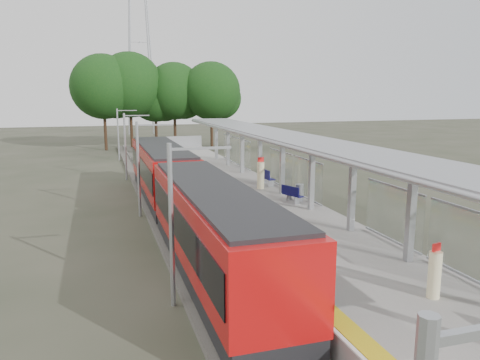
# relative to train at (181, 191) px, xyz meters

# --- Properties ---
(trackbed) EXTENTS (3.00, 70.00, 0.24)m
(trackbed) POSITION_rel_train_xyz_m (-0.00, 4.34, -1.93)
(trackbed) COLOR #59544C
(trackbed) RESTS_ON ground
(platform) EXTENTS (6.00, 50.00, 1.00)m
(platform) POSITION_rel_train_xyz_m (4.50, 4.34, -1.55)
(platform) COLOR gray
(platform) RESTS_ON ground
(tactile_strip) EXTENTS (0.60, 50.00, 0.02)m
(tactile_strip) POSITION_rel_train_xyz_m (1.95, 4.34, -1.04)
(tactile_strip) COLOR yellow
(tactile_strip) RESTS_ON platform
(end_fence) EXTENTS (6.00, 0.10, 1.20)m
(end_fence) POSITION_rel_train_xyz_m (4.50, 29.29, -0.45)
(end_fence) COLOR #9EA0A5
(end_fence) RESTS_ON platform
(train) EXTENTS (2.74, 27.60, 3.62)m
(train) POSITION_rel_train_xyz_m (0.00, 0.00, 0.00)
(train) COLOR black
(train) RESTS_ON ground
(canopy) EXTENTS (3.27, 38.00, 3.66)m
(canopy) POSITION_rel_train_xyz_m (6.11, 0.53, 2.15)
(canopy) COLOR #9EA0A5
(canopy) RESTS_ON platform
(pylon) EXTENTS (8.00, 4.00, 38.00)m
(pylon) POSITION_rel_train_xyz_m (3.50, 57.34, 16.95)
(pylon) COLOR #9EA0A5
(pylon) RESTS_ON ground
(tree_cluster) EXTENTS (20.87, 9.91, 12.08)m
(tree_cluster) POSITION_rel_train_xyz_m (2.97, 37.41, 5.43)
(tree_cluster) COLOR #382316
(tree_cluster) RESTS_ON ground
(catenary_masts) EXTENTS (2.08, 48.16, 5.40)m
(catenary_masts) POSITION_rel_train_xyz_m (-1.72, 3.34, 0.86)
(catenary_masts) COLOR #9EA0A5
(catenary_masts) RESTS_ON ground
(bench_mid) EXTENTS (0.88, 1.39, 0.92)m
(bench_mid) POSITION_rel_train_xyz_m (6.18, 0.12, -0.57)
(bench_mid) COLOR #100E4A
(bench_mid) RESTS_ON platform
(bench_far) EXTENTS (0.51, 1.53, 1.04)m
(bench_far) POSITION_rel_train_xyz_m (6.58, 5.22, -0.51)
(bench_far) COLOR #100E4A
(bench_far) RESTS_ON platform
(info_pillar_near) EXTENTS (0.38, 0.38, 1.67)m
(info_pillar_near) POSITION_rel_train_xyz_m (5.28, -12.47, -0.33)
(info_pillar_near) COLOR beige
(info_pillar_near) RESTS_ON platform
(info_pillar_far) EXTENTS (0.45, 0.45, 2.00)m
(info_pillar_far) POSITION_rel_train_xyz_m (5.80, 4.18, -0.18)
(info_pillar_far) COLOR beige
(info_pillar_far) RESTS_ON platform
(litter_bin) EXTENTS (0.48, 0.48, 0.95)m
(litter_bin) POSITION_rel_train_xyz_m (6.73, 0.31, -0.58)
(litter_bin) COLOR #9EA0A5
(litter_bin) RESTS_ON platform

